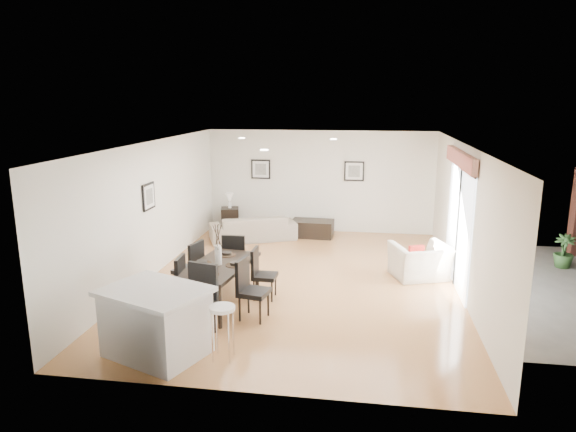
# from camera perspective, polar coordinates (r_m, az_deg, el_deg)

# --- Properties ---
(ground) EXTENTS (8.00, 8.00, 0.00)m
(ground) POSITION_cam_1_polar(r_m,az_deg,el_deg) (10.21, 1.39, -7.22)
(ground) COLOR #BA814C
(ground) RESTS_ON ground
(wall_back) EXTENTS (6.00, 0.04, 2.70)m
(wall_back) POSITION_cam_1_polar(r_m,az_deg,el_deg) (13.73, 3.56, 3.85)
(wall_back) COLOR white
(wall_back) RESTS_ON ground
(wall_front) EXTENTS (6.00, 0.04, 2.70)m
(wall_front) POSITION_cam_1_polar(r_m,az_deg,el_deg) (6.04, -3.47, -8.16)
(wall_front) COLOR white
(wall_front) RESTS_ON ground
(wall_left) EXTENTS (0.04, 8.00, 2.70)m
(wall_left) POSITION_cam_1_polar(r_m,az_deg,el_deg) (10.62, -14.85, 0.73)
(wall_left) COLOR white
(wall_left) RESTS_ON ground
(wall_right) EXTENTS (0.04, 8.00, 2.70)m
(wall_right) POSITION_cam_1_polar(r_m,az_deg,el_deg) (9.91, 18.90, -0.41)
(wall_right) COLOR white
(wall_right) RESTS_ON ground
(ceiling) EXTENTS (6.00, 8.00, 0.02)m
(ceiling) POSITION_cam_1_polar(r_m,az_deg,el_deg) (9.61, 1.48, 8.06)
(ceiling) COLOR white
(ceiling) RESTS_ON wall_back
(sofa) EXTENTS (2.30, 1.63, 0.63)m
(sofa) POSITION_cam_1_polar(r_m,az_deg,el_deg) (13.04, -3.91, -1.30)
(sofa) COLOR gray
(sofa) RESTS_ON ground
(armchair) EXTENTS (1.31, 1.23, 0.69)m
(armchair) POSITION_cam_1_polar(r_m,az_deg,el_deg) (10.59, 14.49, -4.91)
(armchair) COLOR beige
(armchair) RESTS_ON ground
(courtyard_plant_b) EXTENTS (0.52, 0.52, 0.72)m
(courtyard_plant_b) POSITION_cam_1_polar(r_m,az_deg,el_deg) (12.35, 28.32, -3.45)
(courtyard_plant_b) COLOR #325825
(courtyard_plant_b) RESTS_ON ground
(dining_table) EXTENTS (1.14, 1.90, 0.75)m
(dining_table) POSITION_cam_1_polar(r_m,az_deg,el_deg) (8.92, -7.72, -5.81)
(dining_table) COLOR black
(dining_table) RESTS_ON ground
(dining_chair_wnear) EXTENTS (0.47, 0.47, 0.99)m
(dining_chair_wnear) POSITION_cam_1_polar(r_m,az_deg,el_deg) (8.76, -12.50, -7.16)
(dining_chair_wnear) COLOR black
(dining_chair_wnear) RESTS_ON ground
(dining_chair_wfar) EXTENTS (0.55, 0.55, 1.00)m
(dining_chair_wfar) POSITION_cam_1_polar(r_m,az_deg,el_deg) (9.52, -10.64, -5.39)
(dining_chair_wfar) COLOR black
(dining_chair_wfar) RESTS_ON ground
(dining_chair_enear) EXTENTS (0.53, 0.53, 1.01)m
(dining_chair_enear) POSITION_cam_1_polar(r_m,az_deg,el_deg) (8.41, -4.37, -7.68)
(dining_chair_enear) COLOR black
(dining_chair_enear) RESTS_ON ground
(dining_chair_efar) EXTENTS (0.42, 0.42, 0.92)m
(dining_chair_efar) POSITION_cam_1_polar(r_m,az_deg,el_deg) (9.23, -3.09, -6.08)
(dining_chair_efar) COLOR black
(dining_chair_efar) RESTS_ON ground
(dining_chair_head) EXTENTS (0.59, 0.59, 1.09)m
(dining_chair_head) POSITION_cam_1_polar(r_m,az_deg,el_deg) (7.95, -9.80, -8.73)
(dining_chair_head) COLOR black
(dining_chair_head) RESTS_ON ground
(dining_chair_foot) EXTENTS (0.45, 0.45, 0.99)m
(dining_chair_foot) POSITION_cam_1_polar(r_m,az_deg,el_deg) (9.96, -5.91, -4.43)
(dining_chair_foot) COLOR black
(dining_chair_foot) RESTS_ON ground
(vase) EXTENTS (0.92, 1.40, 0.71)m
(vase) POSITION_cam_1_polar(r_m,az_deg,el_deg) (8.81, -7.79, -3.55)
(vase) COLOR white
(vase) RESTS_ON dining_table
(coffee_table) EXTENTS (1.10, 0.70, 0.43)m
(coffee_table) POSITION_cam_1_polar(r_m,az_deg,el_deg) (13.35, 2.73, -1.39)
(coffee_table) COLOR black
(coffee_table) RESTS_ON ground
(side_table) EXTENTS (0.56, 0.56, 0.62)m
(side_table) POSITION_cam_1_polar(r_m,az_deg,el_deg) (14.03, -6.45, -0.34)
(side_table) COLOR black
(side_table) RESTS_ON ground
(table_lamp) EXTENTS (0.21, 0.21, 0.40)m
(table_lamp) POSITION_cam_1_polar(r_m,az_deg,el_deg) (13.91, -6.51, 1.95)
(table_lamp) COLOR white
(table_lamp) RESTS_ON side_table
(cushion) EXTENTS (0.32, 0.21, 0.30)m
(cushion) POSITION_cam_1_polar(r_m,az_deg,el_deg) (10.43, 14.07, -4.01)
(cushion) COLOR maroon
(cushion) RESTS_ON armchair
(kitchen_island) EXTENTS (1.68, 1.50, 0.97)m
(kitchen_island) POSITION_cam_1_polar(r_m,az_deg,el_deg) (7.52, -14.44, -11.27)
(kitchen_island) COLOR silver
(kitchen_island) RESTS_ON ground
(bar_stool) EXTENTS (0.35, 0.35, 0.78)m
(bar_stool) POSITION_cam_1_polar(r_m,az_deg,el_deg) (7.14, -7.32, -10.74)
(bar_stool) COLOR white
(bar_stool) RESTS_ON ground
(framed_print_back_left) EXTENTS (0.52, 0.04, 0.52)m
(framed_print_back_left) POSITION_cam_1_polar(r_m,az_deg,el_deg) (13.89, -3.04, 5.21)
(framed_print_back_left) COLOR black
(framed_print_back_left) RESTS_ON wall_back
(framed_print_back_right) EXTENTS (0.52, 0.04, 0.52)m
(framed_print_back_right) POSITION_cam_1_polar(r_m,az_deg,el_deg) (13.60, 7.36, 4.96)
(framed_print_back_right) COLOR black
(framed_print_back_right) RESTS_ON wall_back
(framed_print_left_wall) EXTENTS (0.04, 0.52, 0.52)m
(framed_print_left_wall) POSITION_cam_1_polar(r_m,az_deg,el_deg) (10.37, -15.23, 2.11)
(framed_print_left_wall) COLOR black
(framed_print_left_wall) RESTS_ON wall_left
(sliding_door) EXTENTS (0.12, 2.70, 2.57)m
(sliding_door) POSITION_cam_1_polar(r_m,az_deg,el_deg) (10.13, 18.50, 1.72)
(sliding_door) COLOR white
(sliding_door) RESTS_ON wall_right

